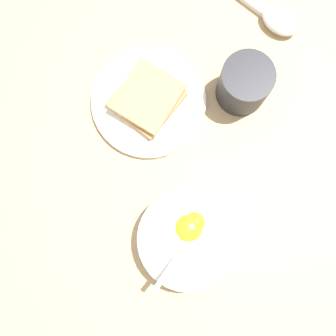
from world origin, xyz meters
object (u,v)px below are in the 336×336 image
(toast_plate, at_px, (149,102))
(soup_spoon, at_px, (276,17))
(toast_sandwich, at_px, (147,98))
(drinking_cup, at_px, (244,84))
(egg_bowl, at_px, (189,239))

(toast_plate, relative_size, soup_spoon, 1.23)
(toast_sandwich, height_order, drinking_cup, drinking_cup)
(drinking_cup, bearing_deg, soup_spoon, 34.11)
(toast_plate, bearing_deg, soup_spoon, 3.88)
(toast_plate, relative_size, drinking_cup, 2.10)
(egg_bowl, distance_m, drinking_cup, 0.24)
(soup_spoon, distance_m, drinking_cup, 0.13)
(egg_bowl, xyz_separation_m, soup_spoon, (0.29, 0.23, -0.01))
(drinking_cup, bearing_deg, egg_bowl, -140.26)
(toast_sandwich, xyz_separation_m, drinking_cup, (0.13, -0.06, 0.02))
(toast_sandwich, relative_size, soup_spoon, 0.83)
(egg_bowl, relative_size, drinking_cup, 1.77)
(toast_sandwich, bearing_deg, egg_bowl, -103.85)
(soup_spoon, relative_size, drinking_cup, 1.71)
(egg_bowl, bearing_deg, toast_plate, 75.78)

